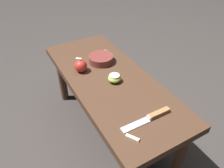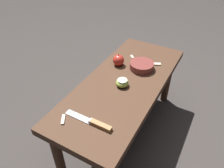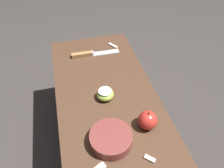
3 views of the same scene
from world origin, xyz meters
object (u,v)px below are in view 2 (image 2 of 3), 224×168
Objects in this scene: wooden_bench at (123,90)px; apple_cut at (122,83)px; knife at (95,123)px; bowl at (142,66)px; apple_whole at (118,60)px.

apple_cut is at bearing -165.75° from wooden_bench.
knife is 3.47× the size of apple_cut.
bowl is at bearing -7.45° from apple_cut.
bowl is (0.17, -0.04, 0.08)m from wooden_bench.
apple_whole is 0.54× the size of bowl.
apple_whole is at bearing 37.47° from wooden_bench.
apple_whole is at bearing 33.57° from apple_cut.
apple_cut is at bearing 172.55° from bowl.
wooden_bench is 0.20m from apple_whole.
apple_cut is 0.21m from bowl.
apple_cut is (-0.18, -0.12, -0.01)m from apple_whole.
knife is 1.68× the size of bowl.
wooden_bench is at bearing -142.53° from apple_whole.
apple_whole is at bearing -74.21° from knife.
bowl is (0.52, -0.01, 0.01)m from knife.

